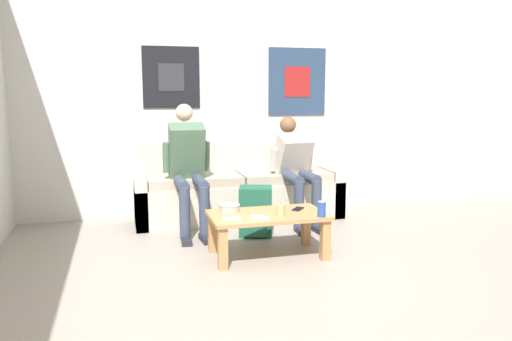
{
  "coord_description": "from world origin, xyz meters",
  "views": [
    {
      "loc": [
        -1.01,
        -2.99,
        1.34
      ],
      "look_at": [
        0.16,
        1.29,
        0.64
      ],
      "focal_mm": 35.0,
      "sensor_mm": 36.0,
      "label": 1
    }
  ],
  "objects_px": {
    "couch": "(238,192)",
    "coffee_table": "(268,222)",
    "person_seated_adult": "(188,163)",
    "ceramic_bowl": "(230,207)",
    "cell_phone": "(298,209)",
    "game_controller_near_right": "(260,217)",
    "pillar_candle": "(281,210)",
    "backpack": "(256,213)",
    "drink_can_blue": "(322,209)",
    "person_seated_teen": "(296,165)",
    "game_controller_near_left": "(232,218)"
  },
  "relations": [
    {
      "from": "couch",
      "to": "coffee_table",
      "type": "relative_size",
      "value": 2.29
    },
    {
      "from": "person_seated_adult",
      "to": "coffee_table",
      "type": "bearing_deg",
      "value": -62.47
    },
    {
      "from": "ceramic_bowl",
      "to": "cell_phone",
      "type": "height_order",
      "value": "ceramic_bowl"
    },
    {
      "from": "ceramic_bowl",
      "to": "game_controller_near_right",
      "type": "bearing_deg",
      "value": -60.48
    },
    {
      "from": "pillar_candle",
      "to": "game_controller_near_right",
      "type": "bearing_deg",
      "value": -161.62
    },
    {
      "from": "coffee_table",
      "to": "ceramic_bowl",
      "type": "bearing_deg",
      "value": 151.23
    },
    {
      "from": "backpack",
      "to": "cell_phone",
      "type": "relative_size",
      "value": 3.18
    },
    {
      "from": "drink_can_blue",
      "to": "cell_phone",
      "type": "relative_size",
      "value": 0.85
    },
    {
      "from": "ceramic_bowl",
      "to": "game_controller_near_right",
      "type": "height_order",
      "value": "ceramic_bowl"
    },
    {
      "from": "person_seated_teen",
      "to": "backpack",
      "type": "height_order",
      "value": "person_seated_teen"
    },
    {
      "from": "person_seated_adult",
      "to": "pillar_candle",
      "type": "distance_m",
      "value": 1.25
    },
    {
      "from": "couch",
      "to": "backpack",
      "type": "height_order",
      "value": "couch"
    },
    {
      "from": "couch",
      "to": "pillar_candle",
      "type": "bearing_deg",
      "value": -89.15
    },
    {
      "from": "backpack",
      "to": "cell_phone",
      "type": "xyz_separation_m",
      "value": [
        0.23,
        -0.54,
        0.14
      ]
    },
    {
      "from": "coffee_table",
      "to": "backpack",
      "type": "height_order",
      "value": "backpack"
    },
    {
      "from": "person_seated_teen",
      "to": "person_seated_adult",
      "type": "bearing_deg",
      "value": 179.93
    },
    {
      "from": "pillar_candle",
      "to": "game_controller_near_right",
      "type": "xyz_separation_m",
      "value": [
        -0.19,
        -0.06,
        -0.03
      ]
    },
    {
      "from": "coffee_table",
      "to": "drink_can_blue",
      "type": "height_order",
      "value": "drink_can_blue"
    },
    {
      "from": "person_seated_adult",
      "to": "ceramic_bowl",
      "type": "xyz_separation_m",
      "value": [
        0.23,
        -0.83,
        -0.26
      ]
    },
    {
      "from": "game_controller_near_right",
      "to": "ceramic_bowl",
      "type": "bearing_deg",
      "value": 119.52
    },
    {
      "from": "person_seated_adult",
      "to": "game_controller_near_right",
      "type": "bearing_deg",
      "value": -70.45
    },
    {
      "from": "coffee_table",
      "to": "person_seated_adult",
      "type": "bearing_deg",
      "value": 117.53
    },
    {
      "from": "person_seated_adult",
      "to": "cell_phone",
      "type": "relative_size",
      "value": 8.39
    },
    {
      "from": "pillar_candle",
      "to": "couch",
      "type": "bearing_deg",
      "value": 90.85
    },
    {
      "from": "pillar_candle",
      "to": "cell_phone",
      "type": "distance_m",
      "value": 0.26
    },
    {
      "from": "person_seated_adult",
      "to": "drink_can_blue",
      "type": "bearing_deg",
      "value": -53.19
    },
    {
      "from": "game_controller_near_right",
      "to": "cell_phone",
      "type": "distance_m",
      "value": 0.45
    },
    {
      "from": "pillar_candle",
      "to": "backpack",
      "type": "bearing_deg",
      "value": 91.78
    },
    {
      "from": "coffee_table",
      "to": "backpack",
      "type": "bearing_deg",
      "value": 84.12
    },
    {
      "from": "ceramic_bowl",
      "to": "coffee_table",
      "type": "bearing_deg",
      "value": -28.77
    },
    {
      "from": "pillar_candle",
      "to": "game_controller_near_right",
      "type": "relative_size",
      "value": 0.78
    },
    {
      "from": "person_seated_adult",
      "to": "drink_can_blue",
      "type": "distance_m",
      "value": 1.52
    },
    {
      "from": "couch",
      "to": "game_controller_near_left",
      "type": "relative_size",
      "value": 15.0
    },
    {
      "from": "coffee_table",
      "to": "game_controller_near_left",
      "type": "height_order",
      "value": "game_controller_near_left"
    },
    {
      "from": "backpack",
      "to": "pillar_candle",
      "type": "distance_m",
      "value": 0.72
    },
    {
      "from": "couch",
      "to": "game_controller_near_right",
      "type": "height_order",
      "value": "couch"
    },
    {
      "from": "couch",
      "to": "person_seated_teen",
      "type": "relative_size",
      "value": 2.01
    },
    {
      "from": "pillar_candle",
      "to": "cell_phone",
      "type": "relative_size",
      "value": 0.72
    },
    {
      "from": "couch",
      "to": "ceramic_bowl",
      "type": "bearing_deg",
      "value": -106.69
    },
    {
      "from": "coffee_table",
      "to": "person_seated_teen",
      "type": "bearing_deg",
      "value": 58.86
    },
    {
      "from": "person_seated_teen",
      "to": "drink_can_blue",
      "type": "height_order",
      "value": "person_seated_teen"
    },
    {
      "from": "backpack",
      "to": "person_seated_adult",
      "type": "bearing_deg",
      "value": 146.42
    },
    {
      "from": "pillar_candle",
      "to": "game_controller_near_left",
      "type": "height_order",
      "value": "pillar_candle"
    },
    {
      "from": "couch",
      "to": "person_seated_adult",
      "type": "relative_size",
      "value": 1.78
    },
    {
      "from": "couch",
      "to": "cell_phone",
      "type": "xyz_separation_m",
      "value": [
        0.23,
        -1.25,
        0.09
      ]
    },
    {
      "from": "person_seated_adult",
      "to": "cell_phone",
      "type": "distance_m",
      "value": 1.25
    },
    {
      "from": "pillar_candle",
      "to": "cell_phone",
      "type": "height_order",
      "value": "pillar_candle"
    },
    {
      "from": "pillar_candle",
      "to": "drink_can_blue",
      "type": "relative_size",
      "value": 0.85
    },
    {
      "from": "drink_can_blue",
      "to": "couch",
      "type": "bearing_deg",
      "value": 101.9
    },
    {
      "from": "person_seated_teen",
      "to": "backpack",
      "type": "xyz_separation_m",
      "value": [
        -0.53,
        -0.38,
        -0.37
      ]
    }
  ]
}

